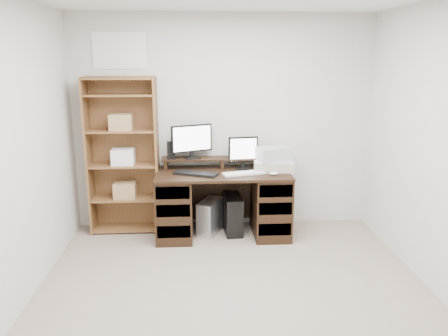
{
  "coord_description": "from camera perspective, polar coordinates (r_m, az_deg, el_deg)",
  "views": [
    {
      "loc": [
        -0.3,
        -3.11,
        2.0
      ],
      "look_at": [
        -0.02,
        1.43,
        0.85
      ],
      "focal_mm": 35.0,
      "sensor_mm": 36.0,
      "label": 1
    }
  ],
  "objects": [
    {
      "name": "tower_silver",
      "position": [
        5.12,
        -1.83,
        -6.41
      ],
      "size": [
        0.33,
        0.44,
        0.4
      ],
      "primitive_type": "cube",
      "rotation": [
        0.0,
        0.0,
        -0.43
      ],
      "color": "#B7B9BE",
      "rests_on": "ground"
    },
    {
      "name": "bookshelf",
      "position": [
        5.15,
        -13.0,
        1.71
      ],
      "size": [
        0.8,
        0.3,
        1.8
      ],
      "color": "brown",
      "rests_on": "ground"
    },
    {
      "name": "mouse",
      "position": [
        4.81,
        6.54,
        -0.71
      ],
      "size": [
        0.1,
        0.08,
        0.04
      ],
      "primitive_type": "ellipsoid",
      "rotation": [
        0.0,
        0.0,
        0.23
      ],
      "color": "silver",
      "rests_on": "desk"
    },
    {
      "name": "tower_black",
      "position": [
        5.15,
        1.12,
        -6.01
      ],
      "size": [
        0.22,
        0.46,
        0.44
      ],
      "rotation": [
        0.0,
        0.0,
        0.07
      ],
      "color": "black",
      "rests_on": "ground"
    },
    {
      "name": "riser_shelf",
      "position": [
        5.1,
        -0.28,
        1.09
      ],
      "size": [
        1.4,
        0.22,
        0.12
      ],
      "color": "black",
      "rests_on": "desk"
    },
    {
      "name": "printer",
      "position": [
        5.03,
        6.47,
        0.37
      ],
      "size": [
        0.47,
        0.36,
        0.11
      ],
      "primitive_type": "cube",
      "rotation": [
        0.0,
        0.0,
        -0.06
      ],
      "color": "#B7AE9F",
      "rests_on": "desk"
    },
    {
      "name": "desk",
      "position": [
        5.02,
        -0.15,
        -4.5
      ],
      "size": [
        1.5,
        0.7,
        0.75
      ],
      "color": "black",
      "rests_on": "ground"
    },
    {
      "name": "keyboard_white",
      "position": [
        4.83,
        2.58,
        -0.69
      ],
      "size": [
        0.48,
        0.26,
        0.02
      ],
      "primitive_type": "cube",
      "rotation": [
        0.0,
        0.0,
        0.26
      ],
      "color": "white",
      "rests_on": "desk"
    },
    {
      "name": "monitor_wide",
      "position": [
        5.03,
        -4.24,
        3.71
      ],
      "size": [
        0.46,
        0.22,
        0.39
      ],
      "rotation": [
        0.0,
        0.0,
        0.4
      ],
      "color": "black",
      "rests_on": "riser_shelf"
    },
    {
      "name": "monitor_small",
      "position": [
        5.03,
        2.51,
        2.18
      ],
      "size": [
        0.34,
        0.14,
        0.37
      ],
      "rotation": [
        0.0,
        0.0,
        0.12
      ],
      "color": "black",
      "rests_on": "desk"
    },
    {
      "name": "speaker",
      "position": [
        5.05,
        -6.93,
        2.35
      ],
      "size": [
        0.1,
        0.1,
        0.2
      ],
      "primitive_type": "cube",
      "rotation": [
        0.0,
        0.0,
        0.24
      ],
      "color": "black",
      "rests_on": "riser_shelf"
    },
    {
      "name": "room",
      "position": [
        3.21,
        1.94,
        0.68
      ],
      "size": [
        3.54,
        4.04,
        2.54
      ],
      "color": "gray",
      "rests_on": "ground"
    },
    {
      "name": "keyboard_black",
      "position": [
        4.81,
        -3.68,
        -0.72
      ],
      "size": [
        0.51,
        0.33,
        0.03
      ],
      "primitive_type": "cube",
      "rotation": [
        0.0,
        0.0,
        -0.39
      ],
      "color": "black",
      "rests_on": "desk"
    },
    {
      "name": "basket",
      "position": [
        5.0,
        6.52,
        1.84
      ],
      "size": [
        0.41,
        0.34,
        0.15
      ],
      "primitive_type": "cube",
      "rotation": [
        0.0,
        0.0,
        0.25
      ],
      "color": "#A6ABB1",
      "rests_on": "printer"
    }
  ]
}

